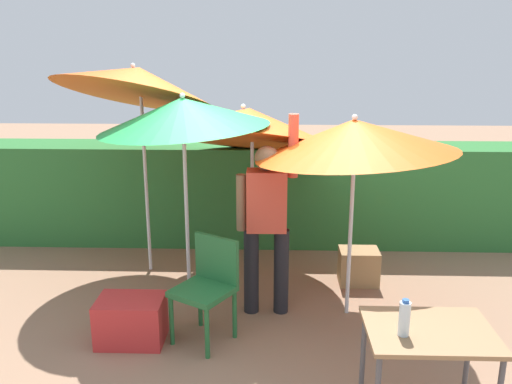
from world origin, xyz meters
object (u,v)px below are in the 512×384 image
Objects in this scene: cooler_box at (131,320)px; folding_table at (429,342)px; umbrella_orange at (355,137)px; crate_cardboard at (359,266)px; umbrella_yellow at (137,82)px; umbrella_navy at (248,125)px; bottle_water at (404,318)px; chair_plastic at (208,283)px; umbrella_rainbow at (183,113)px; person_vendor at (267,218)px.

cooler_box is 2.46m from folding_table.
crate_cardboard is (0.21, 0.68, -1.50)m from umbrella_orange.
umbrella_yellow is 4.60× the size of cooler_box.
umbrella_navy reaches higher than crate_cardboard.
bottle_water is (2.23, -2.63, -1.23)m from umbrella_yellow.
bottle_water is at bearing -28.47° from cooler_box.
umbrella_navy is at bearing 78.61° from chair_plastic.
umbrella_rainbow reaches higher than person_vendor.
umbrella_orange reaches higher than chair_plastic.
bottle_water is (0.11, -1.65, -0.83)m from umbrella_orange.
chair_plastic is at bearing -141.75° from crate_cardboard.
person_vendor is at bearing -16.46° from umbrella_rainbow.
crate_cardboard is 2.42m from bottle_water.
bottle_water is at bearing -49.73° from umbrella_yellow.
folding_table is 0.29m from bottle_water.
umbrella_rainbow is 1.88m from cooler_box.
umbrella_rainbow is 3.67× the size of cooler_box.
umbrella_navy reaches higher than person_vendor.
umbrella_yellow is at bearing 176.03° from umbrella_navy.
person_vendor is (0.77, -0.23, -0.92)m from umbrella_rainbow.
umbrella_rainbow is 2.69m from bottle_water.
person_vendor reaches higher than bottle_water.
umbrella_navy is (1.15, -0.08, -0.43)m from umbrella_yellow.
person_vendor reaches higher than cooler_box.
umbrella_rainbow is at bearing 171.06° from umbrella_orange.
cooler_box is at bearing -163.59° from umbrella_orange.
chair_plastic is 1.83m from bottle_water.
umbrella_rainbow is at bearing 130.89° from bottle_water.
umbrella_navy is 1.81m from chair_plastic.
bottle_water is at bearing -157.96° from folding_table.
crate_cardboard is at bearing 92.16° from folding_table.
bottle_water reaches higher than crate_cardboard.
umbrella_orange is 1.91m from folding_table.
bottle_water is at bearing -49.11° from umbrella_rainbow.
umbrella_orange is 1.32m from umbrella_navy.
cooler_box is (-1.14, -0.57, -0.74)m from person_vendor.
folding_table is at bearing -87.84° from crate_cardboard.
umbrella_yellow is at bearing 130.27° from bottle_water.
umbrella_navy is 1.90m from crate_cardboard.
folding_table is at bearing 22.04° from bottle_water.
folding_table is at bearing -62.91° from umbrella_navy.
umbrella_yellow is 10.73× the size of bottle_water.
cooler_box is (-1.90, -0.56, -1.49)m from umbrella_orange.
person_vendor is at bearing -145.60° from crate_cardboard.
cooler_box is at bearing -115.04° from umbrella_rainbow.
umbrella_yellow reaches higher than crate_cardboard.
umbrella_rainbow is 2.56× the size of folding_table.
cooler_box is at bearing -172.46° from chair_plastic.
umbrella_rainbow is at bearing 64.96° from cooler_box.
person_vendor is 1.88m from bottle_water.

